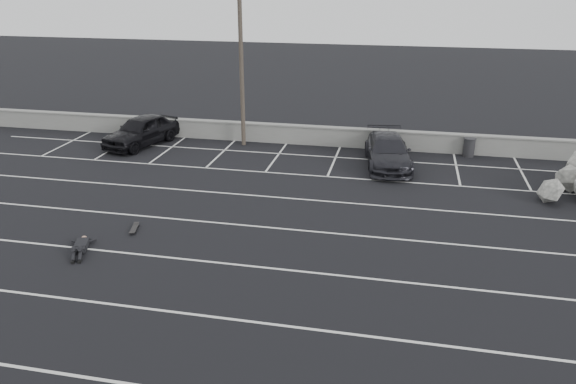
% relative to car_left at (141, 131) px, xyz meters
% --- Properties ---
extents(ground, '(120.00, 120.00, 0.00)m').
position_rel_car_left_xyz_m(ground, '(9.74, -12.00, -0.82)').
color(ground, black).
rests_on(ground, ground).
extents(seawall, '(50.00, 0.45, 1.06)m').
position_rel_car_left_xyz_m(seawall, '(9.74, 2.00, -0.27)').
color(seawall, gray).
rests_on(seawall, ground).
extents(stall_lines, '(36.00, 20.05, 0.01)m').
position_rel_car_left_xyz_m(stall_lines, '(9.65, -7.59, -0.81)').
color(stall_lines, silver).
rests_on(stall_lines, ground).
extents(car_left, '(3.27, 5.16, 1.64)m').
position_rel_car_left_xyz_m(car_left, '(0.00, 0.00, 0.00)').
color(car_left, black).
rests_on(car_left, ground).
extents(car_right, '(2.76, 5.30, 1.47)m').
position_rel_car_left_xyz_m(car_right, '(13.39, -0.82, -0.08)').
color(car_right, black).
rests_on(car_right, ground).
extents(utility_pole, '(1.14, 0.23, 8.55)m').
position_rel_car_left_xyz_m(utility_pole, '(5.46, 1.20, 3.51)').
color(utility_pole, '#4C4238').
rests_on(utility_pole, ground).
extents(trash_bin, '(0.64, 0.64, 0.98)m').
position_rel_car_left_xyz_m(trash_bin, '(17.44, 1.60, -0.32)').
color(trash_bin, '#28272A').
rests_on(trash_bin, ground).
extents(person, '(2.39, 2.84, 0.45)m').
position_rel_car_left_xyz_m(person, '(3.43, -11.94, -0.59)').
color(person, black).
rests_on(person, ground).
extents(skateboard, '(0.40, 0.82, 0.10)m').
position_rel_car_left_xyz_m(skateboard, '(4.56, -10.28, -0.74)').
color(skateboard, black).
rests_on(skateboard, ground).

